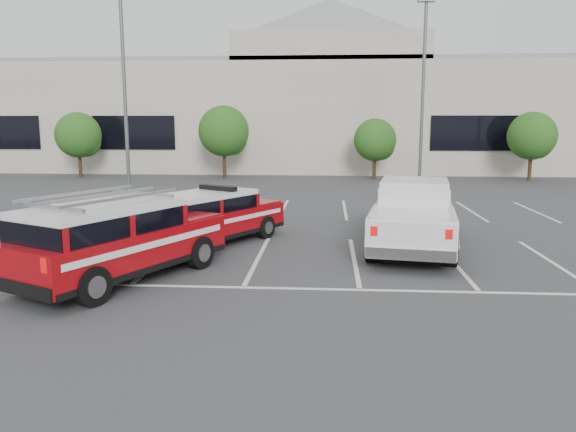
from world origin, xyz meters
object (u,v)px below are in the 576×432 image
tree_left (80,137)px  tree_right (533,138)px  white_pickup (413,221)px  light_pole_mid (423,95)px  tree_mid_right (376,141)px  convention_building (307,110)px  tree_mid_left (225,133)px  light_pole_left (125,93)px  fire_chief_suv (209,221)px  ladder_suv (117,245)px

tree_left → tree_right: (30.00, 0.00, 0.00)m
tree_right → white_pickup: bearing=-117.5°
light_pole_mid → white_pickup: light_pole_mid is taller
tree_right → light_pole_mid: bearing=-143.2°
tree_mid_right → tree_right: size_ratio=0.90×
white_pickup → tree_left: bearing=143.2°
convention_building → tree_left: convention_building is taller
tree_left → tree_mid_right: (20.00, -0.00, -0.27)m
tree_mid_left → white_pickup: size_ratio=0.70×
light_pole_left → fire_chief_suv: bearing=-58.8°
tree_mid_left → tree_mid_right: 10.01m
tree_left → tree_mid_left: size_ratio=0.91×
tree_left → light_pole_mid: light_pole_mid is taller
convention_building → tree_mid_right: bearing=-63.4°
tree_left → ladder_suv: tree_left is taller
tree_right → ladder_suv: 30.59m
tree_right → light_pole_left: size_ratio=0.43×
tree_right → fire_chief_suv: tree_right is taller
tree_left → tree_mid_right: tree_left is taller
ladder_suv → light_pole_left: bearing=134.9°
convention_building → tree_mid_right: 11.20m
light_pole_mid → white_pickup: size_ratio=1.49×
convention_building → light_pole_left: size_ratio=5.86×
tree_mid_left → tree_mid_right: tree_mid_left is taller
fire_chief_suv → ladder_suv: 4.36m
light_pole_left → light_pole_mid: same height
tree_right → fire_chief_suv: 26.50m
light_pole_mid → ladder_suv: size_ratio=1.74×
tree_right → white_pickup: tree_right is taller
tree_mid_left → white_pickup: tree_mid_left is taller
tree_left → convention_building: bearing=33.1°
tree_right → ladder_suv: (-18.22, -24.50, -1.90)m
light_pole_mid → tree_mid_right: bearing=107.5°
tree_left → light_pole_mid: (21.91, -6.05, 2.41)m
tree_left → tree_mid_right: bearing=-0.0°
tree_left → tree_mid_right: 20.00m
tree_right → light_pole_mid: (-8.09, -6.05, 2.41)m
white_pickup → ladder_suv: bearing=-141.6°
light_pole_left → fire_chief_suv: light_pole_left is taller
tree_right → tree_left: bearing=180.0°
light_pole_left → light_pole_mid: (15.00, 4.00, 0.00)m
light_pole_mid → convention_building: bearing=113.3°
tree_left → fire_chief_suv: 24.33m
tree_mid_left → tree_right: size_ratio=1.10×
light_pole_left → fire_chief_suv: size_ratio=1.90×
tree_right → fire_chief_suv: size_ratio=0.82×
tree_mid_right → tree_right: bearing=0.0°
tree_left → tree_mid_left: (10.00, 0.00, 0.27)m
convention_building → white_pickup: bearing=-81.7°
tree_mid_right → tree_right: (10.00, 0.00, 0.27)m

